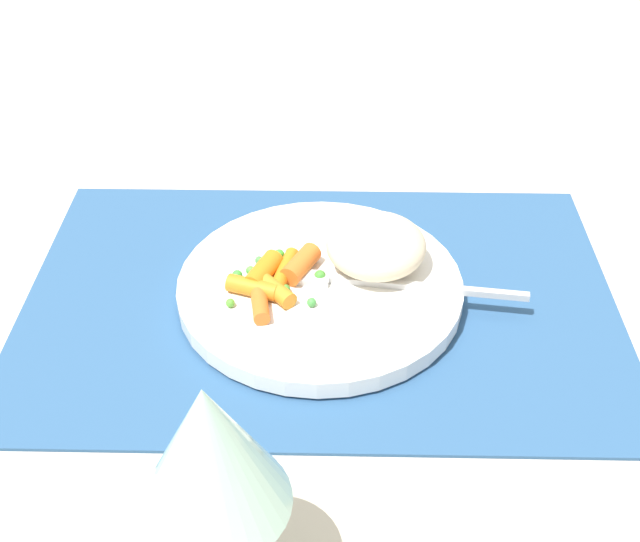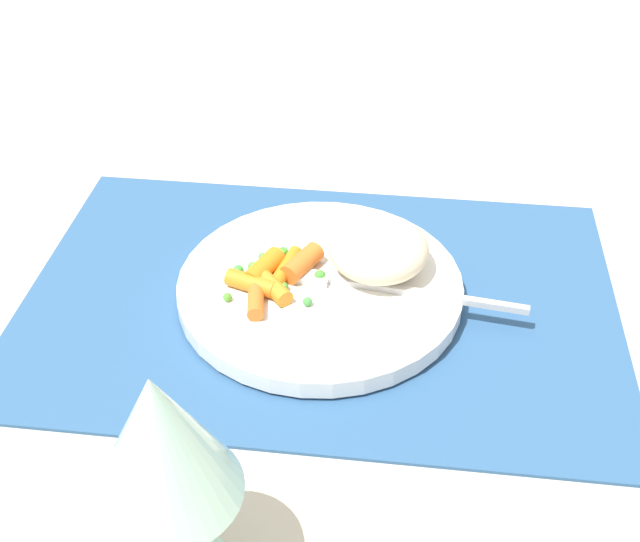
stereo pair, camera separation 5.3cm
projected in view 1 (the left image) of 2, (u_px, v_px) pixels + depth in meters
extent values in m
plane|color=beige|center=(320.00, 300.00, 0.69)|extent=(2.40, 2.40, 0.00)
cube|color=#2D5684|center=(320.00, 297.00, 0.69)|extent=(0.50, 0.34, 0.01)
cylinder|color=white|center=(320.00, 287.00, 0.68)|extent=(0.24, 0.24, 0.02)
ellipsoid|color=beige|center=(376.00, 245.00, 0.68)|extent=(0.08, 0.08, 0.04)
cylinder|color=orange|center=(272.00, 288.00, 0.66)|extent=(0.04, 0.04, 0.01)
cylinder|color=orange|center=(301.00, 264.00, 0.68)|extent=(0.03, 0.05, 0.02)
cylinder|color=orange|center=(263.00, 272.00, 0.67)|extent=(0.03, 0.04, 0.02)
cylinder|color=orange|center=(259.00, 300.00, 0.65)|extent=(0.02, 0.05, 0.01)
cylinder|color=orange|center=(284.00, 270.00, 0.68)|extent=(0.02, 0.05, 0.01)
cylinder|color=orange|center=(253.00, 288.00, 0.66)|extent=(0.05, 0.03, 0.01)
sphere|color=green|center=(281.00, 266.00, 0.69)|extent=(0.01, 0.01, 0.01)
sphere|color=#57B643|center=(250.00, 271.00, 0.68)|extent=(0.01, 0.01, 0.01)
sphere|color=#4C9733|center=(286.00, 289.00, 0.66)|extent=(0.01, 0.01, 0.01)
sphere|color=green|center=(255.00, 273.00, 0.68)|extent=(0.01, 0.01, 0.01)
sphere|color=green|center=(279.00, 254.00, 0.70)|extent=(0.01, 0.01, 0.01)
sphere|color=green|center=(312.00, 302.00, 0.65)|extent=(0.01, 0.01, 0.01)
sphere|color=#51A332|center=(230.00, 303.00, 0.65)|extent=(0.01, 0.01, 0.01)
sphere|color=green|center=(316.00, 276.00, 0.67)|extent=(0.01, 0.01, 0.01)
sphere|color=#529C39|center=(244.00, 284.00, 0.67)|extent=(0.01, 0.01, 0.01)
sphere|color=#4E9831|center=(277.00, 295.00, 0.66)|extent=(0.01, 0.01, 0.01)
sphere|color=#489044|center=(259.00, 260.00, 0.69)|extent=(0.01, 0.01, 0.01)
sphere|color=green|center=(237.00, 274.00, 0.68)|extent=(0.01, 0.01, 0.01)
cube|color=silver|center=(303.00, 276.00, 0.68)|extent=(0.05, 0.02, 0.01)
cube|color=silver|center=(428.00, 288.00, 0.67)|extent=(0.16, 0.03, 0.01)
cone|color=#B2E0CC|center=(209.00, 449.00, 0.41)|extent=(0.08, 0.08, 0.09)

